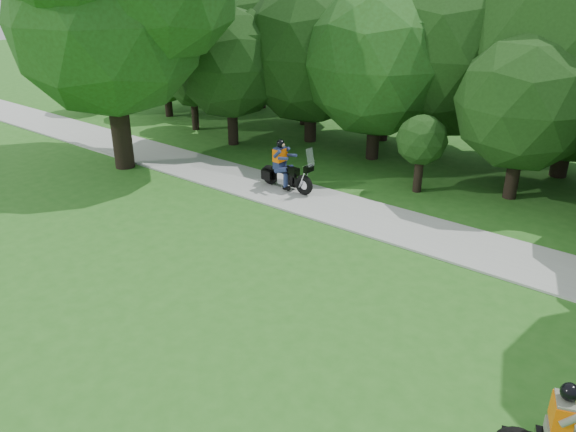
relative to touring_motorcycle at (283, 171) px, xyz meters
The scene contains 4 objects.
ground 9.45m from the touring_motorcycle, 60.61° to the right, with size 100.00×100.00×0.00m, color #29631C.
walkway 4.67m from the touring_motorcycle, ahead, with size 60.00×2.20×0.06m, color #A2A29C.
tree_line 9.51m from the touring_motorcycle, 45.94° to the left, with size 40.08×11.90×7.80m.
touring_motorcycle is the anchor object (origin of this frame).
Camera 1 is at (5.83, -4.96, 6.66)m, focal length 35.00 mm.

